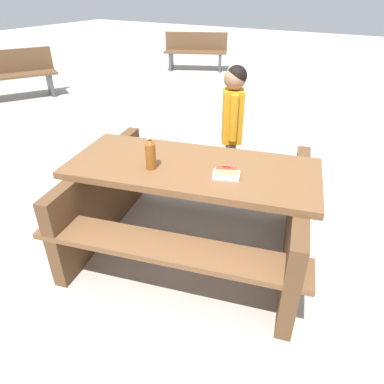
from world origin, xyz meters
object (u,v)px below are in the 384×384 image
at_px(picnic_table, 192,201).
at_px(hotdog_tray, 226,173).
at_px(park_bench_mid, 12,74).
at_px(soda_bottle, 150,154).
at_px(child_in_coat, 233,117).
at_px(park_bench_far, 196,51).

distance_m(picnic_table, hotdog_tray, 0.45).
xyz_separation_m(picnic_table, park_bench_mid, (-4.97, 2.07, 0.00)).
xyz_separation_m(picnic_table, hotdog_tray, (0.29, -0.04, 0.34)).
relative_size(soda_bottle, child_in_coat, 0.19).
distance_m(hotdog_tray, child_in_coat, 1.05).
xyz_separation_m(soda_bottle, park_bench_mid, (-4.75, 2.25, -0.41)).
bearing_deg(hotdog_tray, soda_bottle, -164.65).
bearing_deg(park_bench_far, child_in_coat, -57.10).
height_order(park_bench_mid, park_bench_far, same).
bearing_deg(soda_bottle, park_bench_far, 116.97).
height_order(soda_bottle, child_in_coat, child_in_coat).
distance_m(soda_bottle, hotdog_tray, 0.54).
xyz_separation_m(picnic_table, soda_bottle, (-0.23, -0.18, 0.42)).
bearing_deg(park_bench_mid, hotdog_tray, -21.84).
distance_m(child_in_coat, park_bench_mid, 5.01).
bearing_deg(park_bench_mid, child_in_coat, -13.15).
xyz_separation_m(picnic_table, child_in_coat, (-0.11, 0.93, 0.37)).
relative_size(hotdog_tray, park_bench_far, 0.14).
bearing_deg(picnic_table, park_bench_mid, 157.41).
bearing_deg(picnic_table, hotdog_tray, -7.99).
height_order(hotdog_tray, child_in_coat, child_in_coat).
bearing_deg(park_bench_mid, soda_bottle, -25.38).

